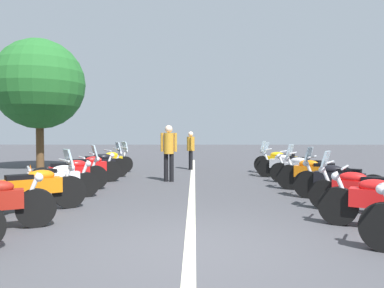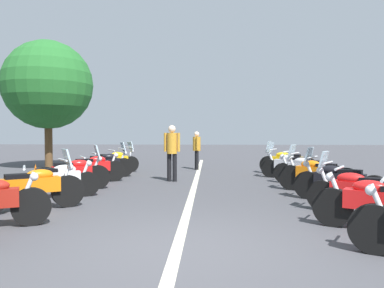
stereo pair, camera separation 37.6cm
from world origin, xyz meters
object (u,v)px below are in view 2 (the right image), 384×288
motorcycle_right_row_6 (291,165)px  motorcycle_right_row_3 (338,181)px  motorcycle_right_row_4 (316,174)px  motorcycle_right_row_1 (381,203)px  bystander_0 (172,148)px  motorcycle_left_row_7 (114,161)px  motorcycle_right_row_5 (308,170)px  bystander_1 (197,147)px  motorcycle_left_row_3 (58,180)px  motorcycle_right_row_2 (359,191)px  traffic_cone_1 (36,175)px  motorcycle_right_row_7 (287,162)px  motorcycle_left_row_4 (73,173)px  motorcycle_left_row_5 (92,168)px  roadside_tree_0 (48,85)px  motorcycle_left_row_2 (32,187)px  motorcycle_left_row_6 (105,164)px

motorcycle_right_row_6 → motorcycle_right_row_3: bearing=122.1°
motorcycle_right_row_4 → motorcycle_right_row_1: bearing=120.0°
motorcycle_right_row_3 → motorcycle_right_row_4: motorcycle_right_row_4 is taller
motorcycle_right_row_6 → bystander_0: (-0.84, 3.92, 0.59)m
motorcycle_right_row_6 → motorcycle_left_row_7: bearing=17.4°
motorcycle_right_row_5 → bystander_1: 5.52m
motorcycle_left_row_3 → motorcycle_right_row_2: (-1.48, -6.43, 0.01)m
motorcycle_right_row_5 → traffic_cone_1: motorcycle_right_row_5 is taller
motorcycle_right_row_3 → traffic_cone_1: motorcycle_right_row_3 is taller
motorcycle_left_row_7 → motorcycle_right_row_1: bearing=-89.8°
motorcycle_right_row_1 → motorcycle_left_row_3: bearing=6.3°
motorcycle_right_row_7 → bystander_0: size_ratio=1.10×
motorcycle_right_row_4 → motorcycle_right_row_6: (2.79, 0.05, -0.02)m
motorcycle_left_row_4 → bystander_0: bearing=11.9°
motorcycle_left_row_5 → bystander_0: bystander_0 is taller
motorcycle_right_row_5 → roadside_tree_0: bearing=7.8°
motorcycle_right_row_5 → motorcycle_left_row_7: bearing=9.1°
motorcycle_left_row_2 → bystander_0: (4.54, -2.35, 0.57)m
traffic_cone_1 → bystander_0: bearing=-78.1°
motorcycle_right_row_5 → motorcycle_left_row_6: bearing=20.2°
motorcycle_right_row_3 → bystander_1: 7.84m
motorcycle_right_row_1 → motorcycle_right_row_6: motorcycle_right_row_6 is taller
motorcycle_left_row_4 → motorcycle_right_row_5: 6.72m
motorcycle_right_row_2 → roadside_tree_0: size_ratio=0.33×
motorcycle_left_row_6 → bystander_0: (-0.85, -2.38, 0.58)m
motorcycle_left_row_7 → motorcycle_right_row_5: bearing=-61.1°
motorcycle_right_row_4 → roadside_tree_0: 11.76m
motorcycle_right_row_4 → bystander_0: size_ratio=1.04×
motorcycle_right_row_4 → motorcycle_right_row_2: bearing=122.6°
motorcycle_left_row_6 → motorcycle_right_row_3: (-4.16, -6.45, -0.00)m
motorcycle_right_row_1 → motorcycle_right_row_6: (6.70, -0.05, 0.00)m
motorcycle_left_row_3 → motorcycle_left_row_5: (2.70, 0.02, 0.02)m
motorcycle_left_row_2 → motorcycle_left_row_6: motorcycle_left_row_2 is taller
motorcycle_left_row_6 → motorcycle_right_row_5: 6.63m
motorcycle_right_row_4 → motorcycle_right_row_3: bearing=125.5°
motorcycle_right_row_3 → roadside_tree_0: size_ratio=0.33×
motorcycle_left_row_3 → motorcycle_left_row_5: 2.70m
motorcycle_right_row_3 → motorcycle_left_row_6: bearing=0.4°
motorcycle_right_row_3 → bystander_0: size_ratio=1.02×
motorcycle_right_row_2 → motorcycle_right_row_7: bearing=-57.7°
motorcycle_left_row_3 → roadside_tree_0: size_ratio=0.34×
motorcycle_right_row_7 → motorcycle_right_row_5: bearing=117.3°
motorcycle_right_row_1 → motorcycle_right_row_4: size_ratio=1.03×
motorcycle_right_row_1 → motorcycle_right_row_7: (8.03, -0.17, 0.01)m
motorcycle_left_row_4 → roadside_tree_0: size_ratio=0.34×
motorcycle_left_row_3 → traffic_cone_1: bearing=97.0°
motorcycle_left_row_5 → bystander_0: size_ratio=1.04×
traffic_cone_1 → motorcycle_left_row_5: bearing=-75.1°
motorcycle_left_row_7 → motorcycle_right_row_1: 10.30m
motorcycle_left_row_3 → motorcycle_right_row_4: motorcycle_right_row_4 is taller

